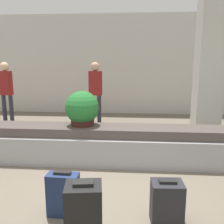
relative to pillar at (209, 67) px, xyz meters
The scene contains 10 objects.
ground_plane 3.84m from the pillar, 123.11° to the right, with size 18.00×18.00×0.00m, color #6B6051.
back_wall 3.45m from the pillar, 123.61° to the left, with size 18.00×0.06×3.20m.
carousel 2.66m from the pillar, 145.66° to the right, with size 8.27×0.70×0.62m.
pillar is the anchor object (origin of this frame).
suitcase_2 3.46m from the pillar, 112.10° to the right, with size 0.34×0.27×0.50m.
suitcase_4 3.95m from the pillar, 128.83° to the right, with size 0.35×0.18×0.52m.
suitcase_6 4.20m from the pillar, 119.51° to the right, with size 0.34×0.29×0.72m.
potted_plant_0 2.82m from the pillar, 152.64° to the right, with size 0.57×0.57×0.60m.
traveler_0 2.93m from the pillar, 153.48° to the left, with size 0.36×0.28×1.69m.
traveler_2 5.16m from the pillar, 167.10° to the left, with size 0.35×0.25×1.69m.
Camera 1 is at (0.33, -2.45, 1.69)m, focal length 40.00 mm.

